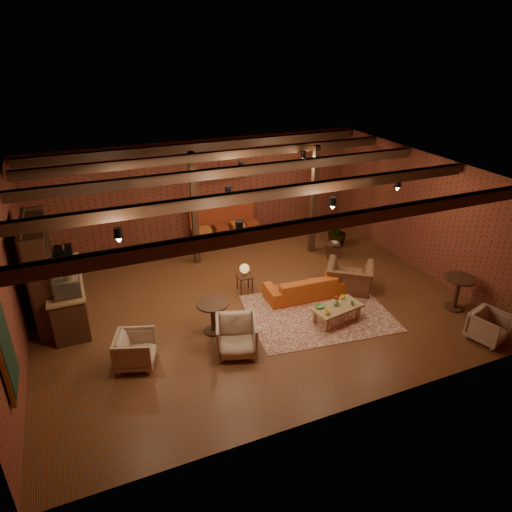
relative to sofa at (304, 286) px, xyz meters
name	(u,v)px	position (x,y,z in m)	size (l,w,h in m)	color
floor	(250,301)	(-1.34, 0.28, -0.29)	(10.00, 10.00, 0.00)	#401F10
ceiling	(250,175)	(-1.34, 0.28, 2.91)	(10.00, 8.00, 0.02)	black
wall_back	(201,192)	(-1.34, 4.28, 1.31)	(10.00, 0.02, 3.20)	brown
wall_front	(344,338)	(-1.34, -3.72, 1.31)	(10.00, 0.02, 3.20)	brown
wall_left	(11,283)	(-6.34, 0.28, 1.31)	(0.02, 8.00, 3.20)	brown
wall_right	(422,213)	(3.66, 0.28, 1.31)	(0.02, 8.00, 3.20)	brown
ceiling_beams	(250,180)	(-1.34, 0.28, 2.79)	(9.80, 6.40, 0.22)	black
ceiling_pipe	(226,172)	(-1.34, 1.88, 2.56)	(0.12, 0.12, 9.60)	black
post_left	(194,210)	(-1.94, 2.88, 1.31)	(0.16, 0.16, 3.20)	black
post_right	(314,201)	(1.46, 2.28, 1.31)	(0.16, 0.16, 3.20)	black
service_counter	(66,286)	(-5.44, 1.28, 0.51)	(0.80, 2.50, 1.60)	black
plant_counter	(67,265)	(-5.34, 1.48, 0.93)	(0.35, 0.39, 0.30)	#337F33
shelving_hutch	(43,272)	(-5.84, 1.38, 0.91)	(0.52, 2.00, 2.40)	black
chalkboard_menu	(6,351)	(-6.27, -2.02, 1.31)	(0.08, 0.96, 1.46)	black
banquette	(226,228)	(-0.74, 3.83, 0.21)	(2.10, 0.70, 1.00)	maroon
service_sign	(229,174)	(-0.74, 3.38, 2.06)	(0.86, 0.06, 0.30)	#FF3719
ceiling_spotlights	(250,190)	(-1.34, 0.28, 2.57)	(6.40, 4.40, 0.28)	black
rug	(318,313)	(-0.05, -0.81, -0.28)	(3.25, 2.48, 0.01)	maroon
sofa	(304,286)	(0.00, 0.00, 0.00)	(1.96, 0.77, 0.57)	#B14B18
coffee_table	(337,308)	(0.15, -1.26, 0.07)	(1.23, 0.76, 0.64)	olive
side_table_lamp	(245,271)	(-1.28, 0.79, 0.31)	(0.38, 0.38, 0.78)	black
round_table_left	(213,312)	(-2.56, -0.57, 0.22)	(0.71, 0.71, 0.74)	black
armchair_a	(135,349)	(-4.32, -1.05, 0.09)	(0.74, 0.69, 0.76)	beige
armchair_b	(236,335)	(-2.34, -1.44, 0.13)	(0.82, 0.77, 0.84)	beige
armchair_right	(350,273)	(1.21, -0.17, 0.21)	(1.13, 0.73, 0.98)	brown
side_table_book	(333,244)	(1.83, 1.69, 0.13)	(0.52, 0.52, 0.47)	black
round_table_right	(458,288)	(3.06, -1.89, 0.27)	(0.71, 0.71, 0.84)	black
armchair_far	(489,326)	(2.78, -3.12, 0.07)	(0.70, 0.66, 0.72)	beige
plant_tall	(340,199)	(2.37, 2.32, 1.24)	(1.71, 1.71, 3.04)	#4C7F4C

